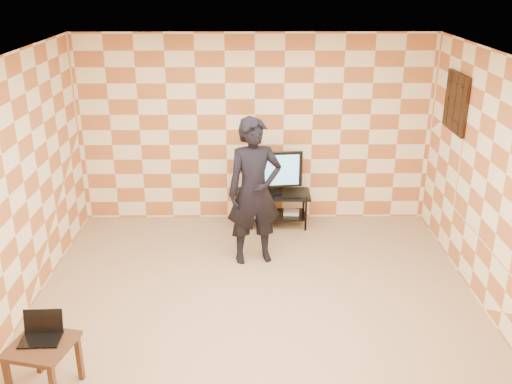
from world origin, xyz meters
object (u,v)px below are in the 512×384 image
(tv_stand, at_px, (272,202))
(tv, at_px, (273,171))
(side_table, at_px, (42,352))
(person, at_px, (254,192))

(tv_stand, height_order, tv, tv)
(tv_stand, distance_m, side_table, 4.07)
(tv_stand, bearing_deg, tv, -95.58)
(tv_stand, bearing_deg, person, -104.29)
(side_table, bearing_deg, tv, 58.78)
(tv_stand, height_order, side_table, same)
(tv_stand, distance_m, tv, 0.47)
(person, bearing_deg, tv_stand, 63.42)
(tv_stand, relative_size, side_table, 1.74)
(tv, xyz_separation_m, side_table, (-2.11, -3.48, -0.43))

